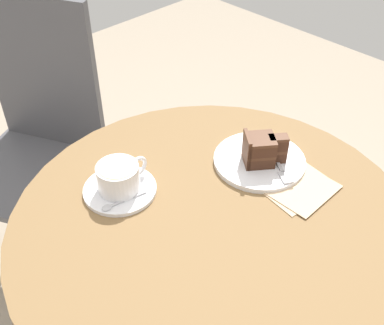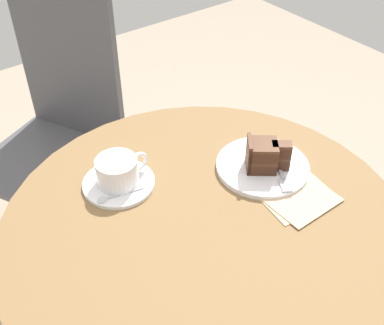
% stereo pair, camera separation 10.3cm
% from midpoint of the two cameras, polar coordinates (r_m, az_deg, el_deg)
% --- Properties ---
extents(cafe_table, '(0.82, 0.82, 0.71)m').
position_cam_midpoint_polar(cafe_table, '(1.05, 4.34, -11.07)').
color(cafe_table, brown).
rests_on(cafe_table, ground).
extents(saucer, '(0.16, 0.16, 0.01)m').
position_cam_midpoint_polar(saucer, '(1.04, -5.88, -2.58)').
color(saucer, white).
rests_on(saucer, cafe_table).
extents(coffee_cup, '(0.12, 0.09, 0.06)m').
position_cam_midpoint_polar(coffee_cup, '(1.02, -5.92, -1.08)').
color(coffee_cup, white).
rests_on(coffee_cup, saucer).
extents(teaspoon, '(0.10, 0.03, 0.00)m').
position_cam_midpoint_polar(teaspoon, '(1.00, -6.27, -4.10)').
color(teaspoon, '#B7B7BC').
rests_on(teaspoon, saucer).
extents(cake_plate, '(0.21, 0.21, 0.01)m').
position_cam_midpoint_polar(cake_plate, '(1.09, 11.04, -0.58)').
color(cake_plate, white).
rests_on(cake_plate, cafe_table).
extents(cake_slice, '(0.10, 0.09, 0.07)m').
position_cam_midpoint_polar(cake_slice, '(1.06, 11.35, 0.71)').
color(cake_slice, '#422619').
rests_on(cake_slice, cake_plate).
extents(fork, '(0.09, 0.14, 0.00)m').
position_cam_midpoint_polar(fork, '(1.07, 13.29, -1.41)').
color(fork, '#B7B7BC').
rests_on(fork, cake_plate).
extents(napkin, '(0.17, 0.17, 0.00)m').
position_cam_midpoint_polar(napkin, '(1.05, 14.78, -3.65)').
color(napkin, tan).
rests_on(napkin, cafe_table).
extents(cafe_chair, '(0.51, 0.51, 0.93)m').
position_cam_midpoint_polar(cafe_chair, '(1.57, -13.58, 5.01)').
color(cafe_chair, '#4C4C51').
rests_on(cafe_chair, ground).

